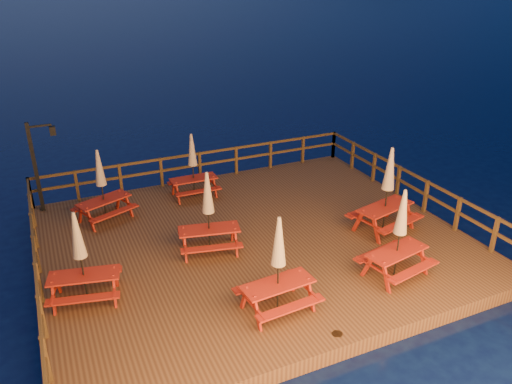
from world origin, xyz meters
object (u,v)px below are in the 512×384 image
picnic_table_0 (208,211)px  picnic_table_2 (400,232)px  lamp_post (39,159)px  picnic_table_1 (278,263)px

picnic_table_0 → picnic_table_2: picnic_table_2 is taller
lamp_post → picnic_table_0: 6.20m
lamp_post → picnic_table_0: bearing=-49.6°
lamp_post → picnic_table_2: bearing=-44.3°
picnic_table_0 → lamp_post: bearing=142.8°
picnic_table_1 → picnic_table_0: bearing=95.8°
picnic_table_1 → lamp_post: bearing=115.8°
lamp_post → picnic_table_0: (4.00, -4.70, -0.54)m
lamp_post → picnic_table_1: 9.09m
picnic_table_0 → picnic_table_2: size_ratio=0.99×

